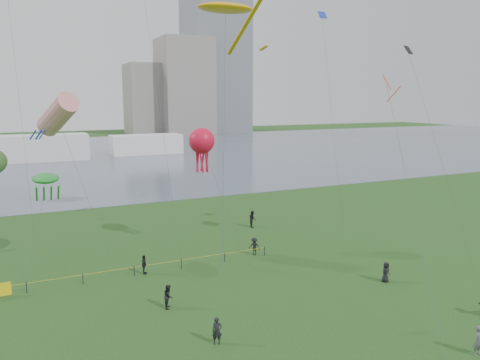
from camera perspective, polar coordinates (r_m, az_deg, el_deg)
name	(u,v)px	position (r m, az deg, el deg)	size (l,w,h in m)	color
ground_plane	(308,333)	(30.61, 8.34, -17.96)	(400.00, 400.00, 0.00)	#183C13
lake	(90,156)	(124.22, -17.84, 2.84)	(400.00, 120.00, 0.08)	slate
building_mid	(185,87)	(194.40, -6.78, 11.22)	(20.00, 20.00, 38.00)	gray
building_low	(147,99)	(196.22, -11.25, 9.63)	(16.00, 18.00, 28.00)	gray
pavilion_left	(38,148)	(118.05, -23.39, 3.61)	(22.00, 8.00, 6.00)	silver
pavilion_right	(146,144)	(124.50, -11.37, 4.28)	(18.00, 7.00, 5.00)	white
fence	(54,282)	(38.94, -21.78, -11.43)	(24.07, 0.07, 1.05)	black
kite_flyer	(478,341)	(30.76, 27.06, -17.03)	(0.63, 0.42, 1.74)	#515558
spectator_a	(169,296)	(33.51, -8.70, -13.84)	(0.80, 0.63, 1.65)	black
spectator_b	(254,246)	(43.48, 1.78, -8.09)	(1.07, 0.61, 1.65)	black
spectator_c	(144,265)	(39.78, -11.62, -10.08)	(0.94, 0.39, 1.60)	black
spectator_d	(386,272)	(39.15, 17.34, -10.66)	(0.79, 0.51, 1.62)	black
spectator_f	(217,331)	(28.82, -2.82, -17.90)	(0.59, 0.39, 1.63)	black
spectator_g	(252,219)	(52.68, 1.53, -4.76)	(0.90, 0.70, 1.85)	black
kite_stingray	(226,9)	(48.18, -1.75, 20.16)	(7.92, 12.61, 23.35)	#3F3F42
kite_windsock	(58,115)	(43.91, -21.33, 7.42)	(5.66, 8.98, 14.84)	#3F3F42
kite_creature	(45,179)	(42.66, -22.63, 0.15)	(3.16, 5.98, 8.02)	#3F3F42
kite_octopus	(202,141)	(43.10, -4.68, 4.70)	(3.30, 6.91, 11.63)	#3F3F42
kite_delta	(390,93)	(41.23, 17.78, 10.10)	(8.67, 15.30, 16.27)	#3F3F42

